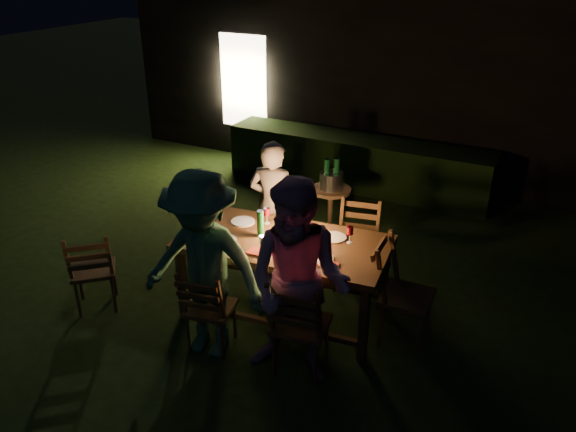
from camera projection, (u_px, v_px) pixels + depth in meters
The scene contains 29 objects.
garden_envelope at pixel (433, 63), 10.06m from camera, with size 40.00×40.00×3.20m.
dining_table at pixel (284, 248), 5.59m from camera, with size 2.17×1.25×0.86m.
chair_near_left at pixel (210, 322), 5.30m from camera, with size 0.50×0.53×0.94m.
chair_near_right at pixel (300, 341), 4.99m from camera, with size 0.54×0.57×1.05m.
chair_far_left at pixel (272, 245), 6.58m from camera, with size 0.52×0.55×1.07m.
chair_far_right at pixel (355, 262), 6.26m from camera, with size 0.53×0.56×1.01m.
chair_end at pixel (403, 311), 5.39m from camera, with size 0.54×0.50×1.08m.
chair_spare at pixel (95, 283), 5.88m from camera, with size 0.63×0.64×0.97m.
person_house_side at pixel (273, 207), 6.41m from camera, with size 0.58×0.38×1.58m, color beige.
person_opp_right at pixel (298, 285), 4.68m from camera, with size 0.91×0.71×1.87m, color #BC81A4.
person_opp_left at pixel (203, 267), 4.98m from camera, with size 1.18×0.68×1.83m, color #397253.
lantern at pixel (290, 225), 5.51m from camera, with size 0.16×0.16×0.35m.
plate_far_left at pixel (243, 221), 5.91m from camera, with size 0.25×0.25×0.01m, color white.
plate_near_left at pixel (224, 240), 5.54m from camera, with size 0.25×0.25×0.01m, color white.
plate_far_right at pixel (334, 237), 5.59m from camera, with size 0.25×0.25×0.01m, color white.
plate_near_right at pixel (320, 258), 5.22m from camera, with size 0.25×0.25×0.01m, color white.
wineglass_a at pixel (267, 216), 5.84m from camera, with size 0.06×0.06×0.18m, color #59070F, non-canonical shape.
wineglass_b at pixel (213, 226), 5.64m from camera, with size 0.06×0.06×0.18m, color #59070F, non-canonical shape.
wineglass_c at pixel (303, 251), 5.18m from camera, with size 0.06×0.06×0.18m, color #59070F, non-canonical shape.
wineglass_d at pixel (350, 235), 5.46m from camera, with size 0.06×0.06×0.18m, color #59070F, non-canonical shape.
wineglass_e at pixel (263, 244), 5.29m from camera, with size 0.06×0.06×0.18m, color silver, non-canonical shape.
bottle_table at pixel (260, 224), 5.57m from camera, with size 0.07×0.07×0.28m, color #0F471E.
napkin_left at pixel (257, 252), 5.33m from camera, with size 0.18×0.14×0.01m, color red.
napkin_right at pixel (328, 264), 5.12m from camera, with size 0.18×0.14×0.01m, color red.
phone at pixel (214, 243), 5.49m from camera, with size 0.14×0.07×0.01m, color black.
side_table at pixel (331, 194), 7.17m from camera, with size 0.52×0.52×0.70m.
ice_bucket at pixel (331, 181), 7.09m from camera, with size 0.30×0.30×0.22m, color #A5A8AD.
bottle_bucket_a at pixel (326, 177), 7.06m from camera, with size 0.07×0.07×0.32m, color #0F471E.
bottle_bucket_b at pixel (336, 176), 7.08m from camera, with size 0.07×0.07×0.32m, color #0F471E.
Camera 1 is at (2.36, -4.16, 3.49)m, focal length 35.00 mm.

